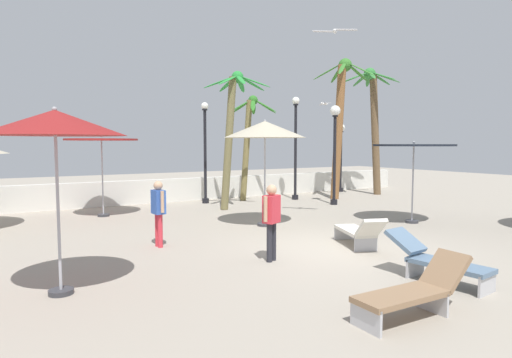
{
  "coord_description": "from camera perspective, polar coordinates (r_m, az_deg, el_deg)",
  "views": [
    {
      "loc": [
        -6.74,
        -7.75,
        2.45
      ],
      "look_at": [
        0.0,
        3.5,
        1.4
      ],
      "focal_mm": 30.88,
      "sensor_mm": 36.0,
      "label": 1
    }
  ],
  "objects": [
    {
      "name": "ground_plane",
      "position": [
        10.56,
        9.93,
        -8.91
      ],
      "size": [
        56.0,
        56.0,
        0.0
      ],
      "primitive_type": "plane",
      "color": "#9E9384"
    },
    {
      "name": "guest_0",
      "position": [
        10.69,
        -12.52,
        -3.6
      ],
      "size": [
        0.26,
        0.56,
        1.58
      ],
      "color": "#D8333F",
      "rests_on": "ground_plane"
    },
    {
      "name": "lounge_chair_2",
      "position": [
        6.77,
        19.7,
        -13.45
      ],
      "size": [
        1.9,
        0.58,
        0.84
      ],
      "color": "#B7B7BC",
      "rests_on": "ground_plane"
    },
    {
      "name": "palm_tree_2",
      "position": [
        16.47,
        -3.17,
        7.39
      ],
      "size": [
        2.46,
        2.52,
        5.15
      ],
      "color": "brown",
      "rests_on": "ground_plane"
    },
    {
      "name": "lamp_post_0",
      "position": [
        17.92,
        10.17,
        5.15
      ],
      "size": [
        0.42,
        0.42,
        3.97
      ],
      "color": "black",
      "rests_on": "ground_plane"
    },
    {
      "name": "boundary_wall",
      "position": [
        19.07,
        -10.09,
        -1.4
      ],
      "size": [
        25.2,
        0.3,
        0.97
      ],
      "primitive_type": "cube",
      "color": "silver",
      "rests_on": "ground_plane"
    },
    {
      "name": "patio_umbrella_5",
      "position": [
        7.71,
        -24.59,
        6.5
      ],
      "size": [
        2.21,
        2.21,
        3.04
      ],
      "color": "#333338",
      "rests_on": "ground_plane"
    },
    {
      "name": "patio_umbrella_2",
      "position": [
        14.36,
        19.76,
        3.74
      ],
      "size": [
        2.43,
        2.43,
        2.54
      ],
      "color": "#333338",
      "rests_on": "ground_plane"
    },
    {
      "name": "patio_umbrella_4",
      "position": [
        13.04,
        1.16,
        6.37
      ],
      "size": [
        2.44,
        2.44,
        3.16
      ],
      "color": "#333338",
      "rests_on": "ground_plane"
    },
    {
      "name": "palm_tree_3",
      "position": [
        21.8,
        14.98,
        7.78
      ],
      "size": [
        2.84,
        2.83,
        5.99
      ],
      "color": "brown",
      "rests_on": "ground_plane"
    },
    {
      "name": "lounge_chair_1",
      "position": [
        8.57,
        22.34,
        -9.61
      ],
      "size": [
        0.78,
        1.92,
        0.83
      ],
      "color": "#B7B7BC",
      "rests_on": "ground_plane"
    },
    {
      "name": "lounge_chair_0",
      "position": [
        10.75,
        13.18,
        -6.59
      ],
      "size": [
        1.19,
        1.96,
        0.84
      ],
      "color": "#B7B7BC",
      "rests_on": "ground_plane"
    },
    {
      "name": "guest_1",
      "position": [
        9.17,
        2.02,
        -4.72
      ],
      "size": [
        0.51,
        0.38,
        1.61
      ],
      "color": "#26262D",
      "rests_on": "ground_plane"
    },
    {
      "name": "lamp_post_2",
      "position": [
        22.88,
        10.95,
        3.93
      ],
      "size": [
        0.39,
        0.39,
        3.46
      ],
      "color": "black",
      "rests_on": "ground_plane"
    },
    {
      "name": "seagull_1",
      "position": [
        22.52,
        8.87,
        9.64
      ],
      "size": [
        0.47,
        1.23,
        0.14
      ],
      "color": "white"
    },
    {
      "name": "palm_tree_1",
      "position": [
        19.04,
        -0.96,
        5.82
      ],
      "size": [
        2.16,
        1.95,
        4.53
      ],
      "color": "olive",
      "rests_on": "ground_plane"
    },
    {
      "name": "palm_tree_0",
      "position": [
        20.03,
        10.85,
        8.17
      ],
      "size": [
        2.61,
        2.78,
        6.22
      ],
      "color": "brown",
      "rests_on": "ground_plane"
    },
    {
      "name": "patio_umbrella_3",
      "position": [
        15.62,
        -19.38,
        4.43
      ],
      "size": [
        2.37,
        2.37,
        2.76
      ],
      "color": "#333338",
      "rests_on": "ground_plane"
    },
    {
      "name": "lamp_post_3",
      "position": [
        19.35,
        5.14,
        4.95
      ],
      "size": [
        0.33,
        0.33,
        4.48
      ],
      "color": "black",
      "rests_on": "ground_plane"
    },
    {
      "name": "lamp_post_1",
      "position": [
        18.2,
        -6.61,
        3.9
      ],
      "size": [
        0.3,
        0.3,
        4.14
      ],
      "color": "black",
      "rests_on": "ground_plane"
    },
    {
      "name": "seagull_0",
      "position": [
        14.22,
        10.17,
        18.35
      ],
      "size": [
        1.0,
        1.08,
        0.14
      ],
      "color": "white"
    }
  ]
}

